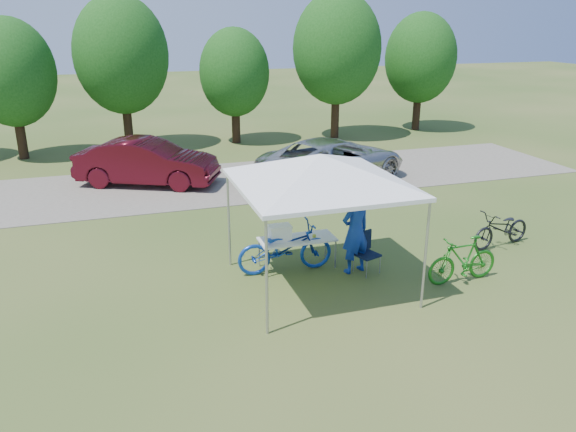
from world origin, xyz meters
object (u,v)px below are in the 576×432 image
Objects in this scene: bike_blue at (285,248)px; bike_dark at (502,229)px; folding_chair at (365,249)px; minivan at (334,160)px; folding_table at (297,240)px; sedan at (147,162)px; cooler at (280,233)px; bike_green at (463,260)px; cyclist at (355,231)px.

bike_blue is 5.31m from bike_dark.
folding_chair is 6.99m from minivan.
folding_table is 0.96× the size of bike_dark.
sedan is at bearing 18.20° from bike_blue.
folding_chair is at bearing -129.21° from sedan.
bike_blue reaches higher than cooler.
folding_table is 3.45m from bike_green.
cooler is 3.81m from bike_green.
cooler is 0.11× the size of sedan.
bike_dark reaches higher than folding_table.
cooler is at bearing 140.93° from folding_chair.
cyclist is 1.14× the size of bike_green.
cooler is 0.26× the size of cyclist.
cooler is (-1.71, 0.62, 0.34)m from folding_chair.
minivan reaches higher than cooler.
folding_chair is 1.99m from bike_green.
minivan is at bearing -78.75° from sedan.
sedan is (-2.17, 7.56, -0.09)m from cooler.
bike_dark is 10.94m from sedan.
bike_dark is (5.30, -0.24, -0.09)m from bike_blue.
bike_dark is at bearing -110.91° from sedan.
folding_chair is 0.47× the size of cyclist.
minivan is at bearing 54.26° from folding_chair.
sedan is at bearing -151.79° from bike_green.
bike_dark is (3.67, 0.27, -0.07)m from folding_chair.
sedan reaches higher than folding_table.
sedan is at bearing -146.91° from bike_dark.
minivan is (3.71, 6.08, -0.11)m from cooler.
minivan is (3.62, 6.19, 0.20)m from bike_blue.
folding_chair is 0.47m from cyclist.
bike_dark is at bearing 121.41° from bike_green.
cooler is at bearing -138.59° from sedan.
cooler reaches higher than bike_dark.
bike_dark is at bearing -90.68° from bike_blue.
folding_table is at bearing -68.12° from bike_blue.
sedan reaches higher than bike_blue.
sedan reaches higher than minivan.
minivan is 1.16× the size of sedan.
bike_green is 0.31× the size of minivan.
folding_chair is at bearing 155.11° from cyclist.
folding_table is 0.80× the size of bike_blue.
bike_blue is 8.00m from sedan.
folding_table is at bearing -135.89° from sedan.
folding_chair is (1.32, -0.62, -0.12)m from folding_table.
sedan is (-5.87, 1.48, 0.02)m from minivan.
minivan is at bearing -122.39° from cyclist.
cooler is at bearing -119.41° from bike_green.
folding_table is 1.46m from folding_chair.
bike_blue is at bearing -138.25° from sedan.
sedan reaches higher than folding_chair.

